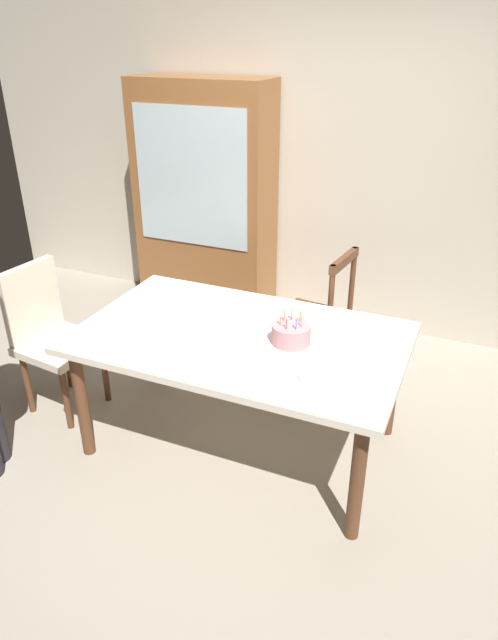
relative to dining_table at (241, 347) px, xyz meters
The scene contains 12 objects.
ground 0.66m from the dining_table, ahead, with size 6.40×6.40×0.00m, color #9E9384.
back_wall 1.96m from the dining_table, 90.00° to the left, with size 6.40×0.10×2.60m, color beige.
dining_table is the anchor object (origin of this frame).
birthday_cake 0.31m from the dining_table, ahead, with size 0.28×0.28×0.18m.
plate_near_celebrant 0.55m from the dining_table, 153.61° to the right, with size 0.22×0.22×0.01m, color white.
plate_far_side 0.27m from the dining_table, 110.13° to the left, with size 0.22×0.22×0.01m, color white.
plate_near_guest 0.59m from the dining_table, 24.46° to the right, with size 0.22×0.22×0.01m, color white.
fork_near_celebrant 0.69m from the dining_table, 160.80° to the right, with size 0.18×0.02×0.01m, color silver.
fork_far_side 0.35m from the dining_table, 136.17° to the left, with size 0.18×0.02×0.01m, color silver.
chair_spindle_back 0.89m from the dining_table, 78.29° to the left, with size 0.49×0.49×0.95m.
chair_upholstered 1.28m from the dining_table, behind, with size 0.49×0.49×0.95m.
china_cabinet 1.88m from the dining_table, 122.90° to the left, with size 1.10×0.45×1.90m.
Camera 1 is at (1.11, -2.47, 2.22)m, focal length 31.94 mm.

